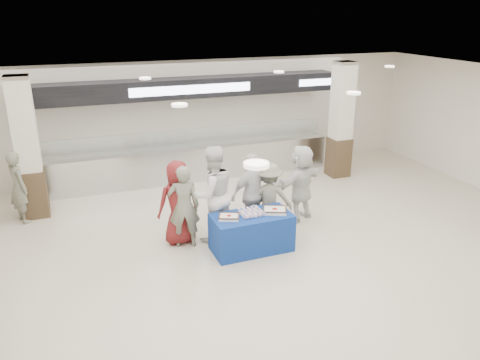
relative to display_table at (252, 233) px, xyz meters
name	(u,v)px	position (x,y,z in m)	size (l,w,h in m)	color
ground	(268,273)	(-0.04, -0.92, -0.38)	(14.00, 14.00, 0.00)	beige
serving_line	(190,138)	(-0.04, 4.47, 0.78)	(8.70, 0.85, 2.80)	silver
column_left	(28,152)	(-4.04, 3.28, 1.15)	(0.55, 0.55, 3.20)	#3B2B1A
column_right	(341,123)	(3.96, 3.28, 1.15)	(0.55, 0.55, 3.20)	#3B2B1A
display_table	(252,233)	(0.00, 0.00, 0.00)	(1.55, 0.78, 0.75)	navy
sheet_cake_left	(229,217)	(-0.47, 0.00, 0.42)	(0.47, 0.42, 0.08)	white
sheet_cake_right	(275,210)	(0.47, -0.03, 0.42)	(0.55, 0.50, 0.09)	white
cupcake_tray	(252,212)	(0.01, 0.05, 0.41)	(0.47, 0.37, 0.07)	#B3B3B8
civilian_maroon	(179,203)	(-1.24, 0.83, 0.49)	(0.85, 0.55, 1.73)	maroon
soldier_a	(184,207)	(-1.18, 0.64, 0.47)	(0.62, 0.41, 1.70)	slate
chef_tall	(212,194)	(-0.57, 0.70, 0.63)	(0.97, 0.76, 2.00)	white
chef_short	(253,194)	(0.32, 0.74, 0.50)	(1.02, 0.43, 1.75)	white
soldier_b	(269,198)	(0.65, 0.64, 0.39)	(0.99, 0.57, 1.54)	slate
civilian_white	(301,183)	(1.56, 0.98, 0.49)	(1.61, 0.51, 1.74)	white
soldier_bg	(19,187)	(-4.31, 3.03, 0.44)	(0.59, 0.39, 1.63)	slate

